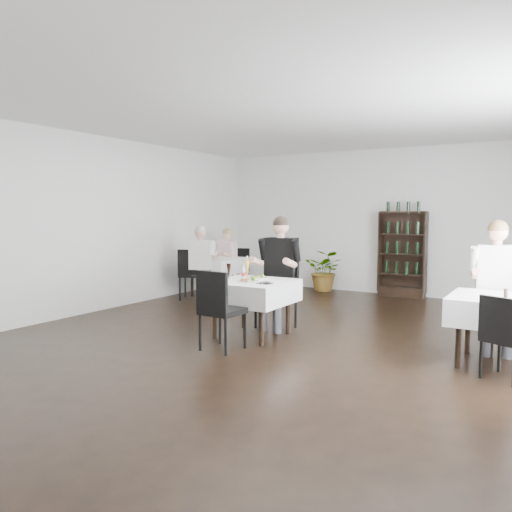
{
  "coord_description": "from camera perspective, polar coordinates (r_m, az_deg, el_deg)",
  "views": [
    {
      "loc": [
        3.21,
        -5.74,
        1.69
      ],
      "look_at": [
        -0.35,
        0.2,
        1.09
      ],
      "focal_mm": 35.0,
      "sensor_mm": 36.0,
      "label": 1
    }
  ],
  "objects": [
    {
      "name": "room_shell",
      "position": [
        6.57,
        1.75,
        3.3
      ],
      "size": [
        9.0,
        9.0,
        9.0
      ],
      "color": "black",
      "rests_on": "ground"
    },
    {
      "name": "wine_shelf",
      "position": [
        10.42,
        16.37,
        0.13
      ],
      "size": [
        0.9,
        0.28,
        1.75
      ],
      "color": "black",
      "rests_on": "ground"
    },
    {
      "name": "main_table",
      "position": [
        6.81,
        -0.48,
        -4.07
      ],
      "size": [
        1.03,
        1.03,
        0.77
      ],
      "color": "black",
      "rests_on": "ground"
    },
    {
      "name": "left_table",
      "position": [
        10.19,
        -4.66,
        -1.07
      ],
      "size": [
        0.98,
        0.98,
        0.77
      ],
      "color": "black",
      "rests_on": "ground"
    },
    {
      "name": "right_table",
      "position": [
        6.15,
        25.86,
        -5.57
      ],
      "size": [
        0.98,
        0.98,
        0.77
      ],
      "color": "black",
      "rests_on": "ground"
    },
    {
      "name": "potted_tree",
      "position": [
        10.87,
        7.91,
        -1.65
      ],
      "size": [
        0.85,
        0.75,
        0.89
      ],
      "primitive_type": "imported",
      "rotation": [
        0.0,
        0.0,
        0.07
      ],
      "color": "#20541C",
      "rests_on": "ground"
    },
    {
      "name": "main_chair_far",
      "position": [
        7.37,
        2.71,
        -3.53
      ],
      "size": [
        0.57,
        0.57,
        1.05
      ],
      "color": "black",
      "rests_on": "ground"
    },
    {
      "name": "main_chair_near",
      "position": [
        6.11,
        -4.33,
        -5.64
      ],
      "size": [
        0.48,
        0.48,
        0.99
      ],
      "color": "black",
      "rests_on": "ground"
    },
    {
      "name": "left_chair_far",
      "position": [
        10.83,
        -2.0,
        -1.21
      ],
      "size": [
        0.51,
        0.51,
        0.92
      ],
      "color": "black",
      "rests_on": "ground"
    },
    {
      "name": "left_chair_near",
      "position": [
        9.73,
        -7.42,
        -1.71
      ],
      "size": [
        0.6,
        0.6,
        0.99
      ],
      "color": "black",
      "rests_on": "ground"
    },
    {
      "name": "right_chair_far",
      "position": [
        6.74,
        26.85,
        -5.23
      ],
      "size": [
        0.53,
        0.54,
        0.98
      ],
      "color": "black",
      "rests_on": "ground"
    },
    {
      "name": "right_chair_near",
      "position": [
        5.63,
        26.45,
        -7.85
      ],
      "size": [
        0.52,
        0.53,
        0.87
      ],
      "color": "black",
      "rests_on": "ground"
    },
    {
      "name": "diner_main",
      "position": [
        7.28,
        2.6,
        -0.85
      ],
      "size": [
        0.64,
        0.66,
        1.64
      ],
      "color": "#44444C",
      "rests_on": "ground"
    },
    {
      "name": "diner_left_far",
      "position": [
        10.64,
        -3.57,
        0.1
      ],
      "size": [
        0.55,
        0.57,
        1.36
      ],
      "color": "#44444C",
      "rests_on": "ground"
    },
    {
      "name": "diner_left_near",
      "position": [
        9.61,
        -6.25,
        -0.13
      ],
      "size": [
        0.64,
        0.68,
        1.45
      ],
      "color": "#44444C",
      "rests_on": "ground"
    },
    {
      "name": "diner_right_far",
      "position": [
        6.74,
        25.81,
        -2.0
      ],
      "size": [
        0.66,
        0.68,
        1.61
      ],
      "color": "#44444C",
      "rests_on": "ground"
    },
    {
      "name": "plate_far",
      "position": [
        6.97,
        0.23,
        -2.5
      ],
      "size": [
        0.29,
        0.29,
        0.07
      ],
      "color": "white",
      "rests_on": "main_table"
    },
    {
      "name": "plate_near",
      "position": [
        6.62,
        -0.89,
        -2.86
      ],
      "size": [
        0.35,
        0.35,
        0.08
      ],
      "color": "white",
      "rests_on": "main_table"
    },
    {
      "name": "pilsner_dark",
      "position": [
        6.89,
        -3.13,
        -1.76
      ],
      "size": [
        0.07,
        0.07,
        0.28
      ],
      "color": "black",
      "rests_on": "main_table"
    },
    {
      "name": "pilsner_lager",
      "position": [
        6.95,
        -1.02,
        -1.55
      ],
      "size": [
        0.08,
        0.08,
        0.32
      ],
      "color": "gold",
      "rests_on": "main_table"
    },
    {
      "name": "coke_bottle",
      "position": [
        6.87,
        -1.45,
        -2.0
      ],
      "size": [
        0.06,
        0.06,
        0.22
      ],
      "color": "silver",
      "rests_on": "main_table"
    },
    {
      "name": "napkin_cutlery",
      "position": [
        6.51,
        0.98,
        -3.12
      ],
      "size": [
        0.2,
        0.21,
        0.02
      ],
      "color": "black",
      "rests_on": "main_table"
    },
    {
      "name": "pepper_mill",
      "position": [
        6.07,
        26.64,
        -3.82
      ],
      "size": [
        0.05,
        0.05,
        0.1
      ],
      "primitive_type": "cylinder",
      "rotation": [
        0.0,
        0.0,
        0.29
      ],
      "color": "black",
      "rests_on": "right_table"
    }
  ]
}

